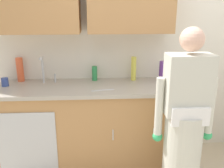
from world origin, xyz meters
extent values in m
cube|color=silver|center=(0.00, 1.05, 1.35)|extent=(4.80, 0.10, 2.70)
cube|color=#B27F4C|center=(-0.55, 0.70, 0.45)|extent=(1.90, 0.60, 0.90)
cube|color=#B7BABF|center=(-1.15, 0.39, 0.41)|extent=(0.60, 0.01, 0.72)
cylinder|color=silver|center=(-0.27, 0.39, 0.50)|extent=(0.01, 0.01, 0.12)
cylinder|color=silver|center=(0.16, 0.39, 0.50)|extent=(0.01, 0.01, 0.12)
cube|color=#A8A093|center=(-0.55, 0.70, 0.92)|extent=(1.96, 0.66, 0.04)
cube|color=#B7BABF|center=(-0.99, 0.70, 0.92)|extent=(0.50, 0.36, 0.03)
cylinder|color=#B7BABF|center=(-1.03, 0.85, 1.09)|extent=(0.02, 0.02, 0.30)
sphere|color=#B7BABF|center=(-1.03, 0.79, 1.23)|extent=(0.04, 0.04, 0.04)
cylinder|color=#B7BABF|center=(-0.90, 0.85, 0.99)|extent=(0.02, 0.02, 0.10)
cylinder|color=beige|center=(0.34, 0.03, 0.44)|extent=(0.34, 0.34, 0.88)
cube|color=beige|center=(0.34, 0.03, 1.14)|extent=(0.38, 0.22, 0.52)
sphere|color=#E2B097|center=(0.34, 0.03, 1.52)|extent=(0.20, 0.20, 0.20)
cube|color=white|center=(0.34, -0.09, 0.90)|extent=(0.32, 0.04, 0.16)
cylinder|color=beige|center=(0.11, 0.05, 0.93)|extent=(0.07, 0.07, 0.55)
sphere|color=#33B266|center=(0.11, 0.05, 0.65)|extent=(0.09, 0.09, 0.09)
cylinder|color=beige|center=(0.57, 0.05, 0.93)|extent=(0.07, 0.07, 0.55)
sphere|color=#33B266|center=(0.57, 0.05, 0.65)|extent=(0.09, 0.09, 0.09)
cylinder|color=#66388C|center=(0.34, 0.85, 1.06)|extent=(0.07, 0.07, 0.23)
cylinder|color=#2D8C4C|center=(-0.45, 0.91, 1.02)|extent=(0.06, 0.06, 0.17)
cylinder|color=#D8D14C|center=(0.01, 0.89, 1.08)|extent=(0.06, 0.06, 0.28)
cylinder|color=#E05933|center=(-1.31, 0.93, 1.08)|extent=(0.08, 0.08, 0.28)
cylinder|color=#33478C|center=(-1.42, 0.74, 0.99)|extent=(0.08, 0.08, 0.09)
cube|color=silver|center=(-0.36, 0.53, 0.94)|extent=(0.24, 0.07, 0.01)
camera|label=1|loc=(-0.42, -1.93, 1.76)|focal=40.07mm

